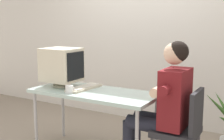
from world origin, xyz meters
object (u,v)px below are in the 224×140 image
(crt_monitor, at_px, (62,65))
(person_seated, at_px, (164,102))
(office_chair, at_px, (183,127))
(keyboard, at_px, (84,88))
(desk_mug, at_px, (69,89))
(desk, at_px, (94,96))

(crt_monitor, xyz_separation_m, person_seated, (1.23, 0.03, -0.27))
(office_chair, bearing_deg, crt_monitor, -178.65)
(keyboard, relative_size, desk_mug, 5.10)
(desk_mug, bearing_deg, desk, 50.16)
(keyboard, xyz_separation_m, desk_mug, (-0.02, -0.23, 0.03))
(office_chair, bearing_deg, person_seated, 180.00)
(desk, bearing_deg, keyboard, 168.01)
(person_seated, height_order, desk_mug, person_seated)
(crt_monitor, height_order, person_seated, person_seated)
(desk, height_order, crt_monitor, crt_monitor)
(crt_monitor, bearing_deg, desk, -1.81)
(crt_monitor, height_order, desk_mug, crt_monitor)
(desk, bearing_deg, person_seated, 3.48)
(person_seated, bearing_deg, keyboard, -178.97)
(crt_monitor, relative_size, desk_mug, 4.75)
(desk, height_order, person_seated, person_seated)
(crt_monitor, bearing_deg, office_chair, 1.35)
(desk_mug, bearing_deg, person_seated, 14.67)
(office_chair, bearing_deg, desk_mug, -167.70)
(person_seated, bearing_deg, office_chair, 0.00)
(crt_monitor, bearing_deg, person_seated, 1.56)
(desk, height_order, desk_mug, desk_mug)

